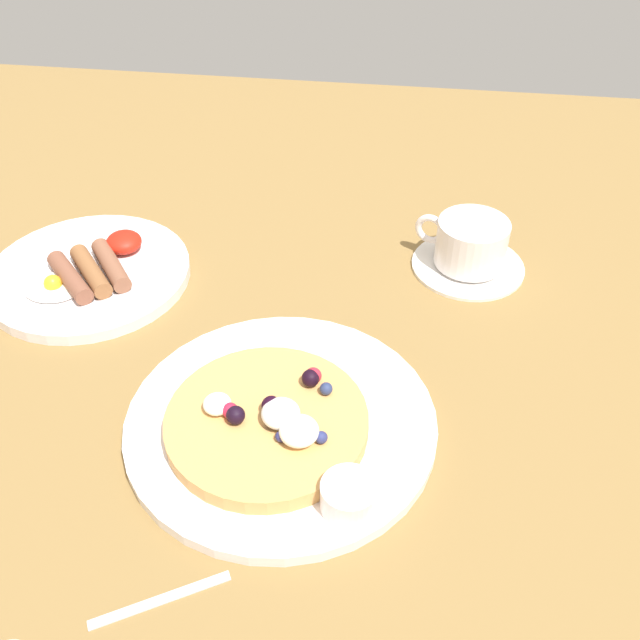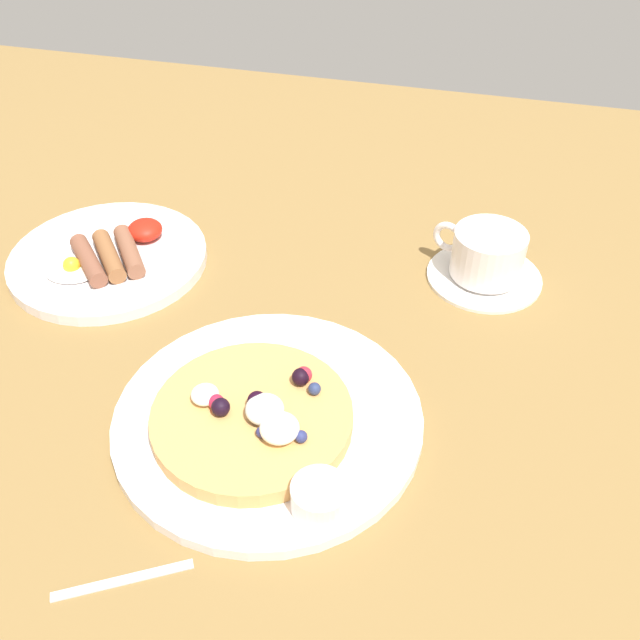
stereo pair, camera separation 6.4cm
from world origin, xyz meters
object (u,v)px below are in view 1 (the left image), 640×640
object	(u,v)px
pancake_plate	(281,422)
breakfast_plate	(89,274)
syrup_ramekin	(349,496)
coffee_cup	(470,242)
teaspoon	(73,630)
coffee_saucer	(468,264)

from	to	relation	value
pancake_plate	breakfast_plate	world-z (taller)	breakfast_plate
syrup_ramekin	breakfast_plate	size ratio (longest dim) A/B	0.20
coffee_cup	teaspoon	distance (cm)	56.71
syrup_ramekin	coffee_saucer	world-z (taller)	syrup_ramekin
pancake_plate	syrup_ramekin	distance (cm)	11.39
syrup_ramekin	breakfast_plate	bearing A→B (deg)	139.98
breakfast_plate	teaspoon	bearing A→B (deg)	-70.07
syrup_ramekin	teaspoon	xyz separation A→B (cm)	(-18.60, -12.48, -2.38)
coffee_cup	teaspoon	world-z (taller)	coffee_cup
breakfast_plate	coffee_cup	bearing A→B (deg)	10.77
coffee_saucer	coffee_cup	xyz separation A→B (cm)	(-0.14, 0.05, 3.22)
teaspoon	pancake_plate	bearing A→B (deg)	61.52
syrup_ramekin	breakfast_plate	world-z (taller)	syrup_ramekin
syrup_ramekin	breakfast_plate	xyz separation A→B (cm)	(-33.25, 27.92, -1.93)
pancake_plate	breakfast_plate	size ratio (longest dim) A/B	1.23
coffee_saucer	coffee_cup	size ratio (longest dim) A/B	1.22
syrup_ramekin	coffee_saucer	size ratio (longest dim) A/B	0.35
coffee_saucer	coffee_cup	distance (cm)	3.22
breakfast_plate	coffee_saucer	size ratio (longest dim) A/B	1.75
breakfast_plate	teaspoon	distance (cm)	42.97
coffee_saucer	teaspoon	xyz separation A→B (cm)	(-29.04, -48.63, -0.18)
syrup_ramekin	teaspoon	world-z (taller)	syrup_ramekin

